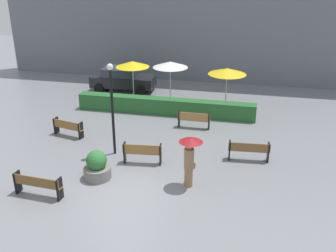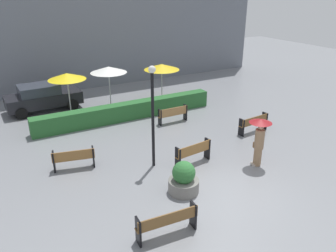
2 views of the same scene
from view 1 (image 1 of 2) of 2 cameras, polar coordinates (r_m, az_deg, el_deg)
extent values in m
plane|color=gray|center=(14.87, -6.79, -9.68)|extent=(60.00, 60.00, 0.00)
cube|color=olive|center=(19.83, -14.42, -0.27)|extent=(1.66, 0.62, 0.04)
cube|color=olive|center=(19.65, -14.74, 0.17)|extent=(1.61, 0.41, 0.40)
cube|color=black|center=(20.29, -16.13, 0.07)|extent=(0.14, 0.35, 0.84)
cube|color=black|center=(19.36, -12.70, -0.67)|extent=(0.14, 0.35, 0.84)
cube|color=#9E7242|center=(20.20, 3.85, 0.87)|extent=(1.69, 0.23, 0.04)
cube|color=#9E7242|center=(20.00, 3.81, 1.35)|extent=(1.69, 0.05, 0.43)
cube|color=black|center=(20.30, 1.65, 1.06)|extent=(0.06, 0.32, 0.87)
cube|color=black|center=(20.09, 6.06, 0.69)|extent=(0.06, 0.32, 0.87)
cube|color=brown|center=(15.13, -18.50, -8.17)|extent=(1.90, 0.39, 0.04)
cube|color=brown|center=(14.93, -18.92, -7.76)|extent=(1.88, 0.17, 0.38)
cube|color=black|center=(15.62, -21.23, -7.69)|extent=(0.08, 0.37, 0.86)
cube|color=black|center=(14.69, -15.64, -8.94)|extent=(0.08, 0.37, 0.86)
cube|color=olive|center=(16.61, -3.76, -3.99)|extent=(1.69, 0.40, 0.04)
cube|color=olive|center=(16.39, -3.86, -3.47)|extent=(1.67, 0.22, 0.42)
cube|color=black|center=(16.74, -6.39, -3.92)|extent=(0.09, 0.33, 0.92)
cube|color=black|center=(16.49, -1.11, -4.21)|extent=(0.09, 0.33, 0.92)
cube|color=brown|center=(17.19, 11.79, -3.53)|extent=(1.78, 0.39, 0.04)
cube|color=brown|center=(16.97, 11.87, -3.10)|extent=(1.77, 0.18, 0.38)
cube|color=black|center=(17.13, 9.03, -3.52)|extent=(0.09, 0.35, 0.86)
cube|color=black|center=(17.27, 14.52, -3.79)|extent=(0.09, 0.35, 0.86)
cylinder|color=#8C6B4C|center=(15.00, 3.04, -7.52)|extent=(0.32, 0.32, 0.76)
cube|color=#B2A599|center=(15.21, 2.83, -8.56)|extent=(0.40, 0.37, 0.08)
cylinder|color=#8C6B4C|center=(14.62, 3.10, -4.84)|extent=(0.38, 0.38, 0.82)
sphere|color=tan|center=(14.39, 3.15, -3.01)|extent=(0.21, 0.21, 0.21)
cube|color=brown|center=(14.96, 3.51, -5.74)|extent=(0.30, 0.21, 0.22)
cylinder|color=black|center=(14.56, 3.36, -3.68)|extent=(0.02, 0.02, 0.90)
cone|color=maroon|center=(14.37, 3.40, -2.07)|extent=(0.90, 0.90, 0.16)
cylinder|color=slate|center=(15.83, -10.34, -6.74)|extent=(1.10, 1.10, 0.48)
sphere|color=#2D6B33|center=(15.57, -10.48, -4.99)|extent=(0.82, 0.82, 0.82)
cylinder|color=black|center=(17.00, -8.14, 1.86)|extent=(0.12, 0.12, 3.88)
sphere|color=white|center=(16.39, -8.54, 8.60)|extent=(0.28, 0.28, 0.28)
cylinder|color=silver|center=(24.55, -5.15, 6.53)|extent=(0.06, 0.06, 2.23)
cone|color=yellow|center=(24.27, -5.24, 9.06)|extent=(2.08, 2.08, 0.35)
cylinder|color=silver|center=(23.89, 0.33, 6.31)|extent=(0.06, 0.06, 2.35)
cone|color=white|center=(23.59, 0.34, 9.04)|extent=(2.12, 2.12, 0.35)
cylinder|color=silver|center=(23.34, 8.56, 5.41)|extent=(0.06, 0.06, 2.16)
cone|color=yellow|center=(23.05, 8.71, 7.97)|extent=(2.23, 2.23, 0.35)
cube|color=#28602D|center=(22.02, -0.47, 2.91)|extent=(10.16, 0.70, 0.92)
cube|color=slate|center=(28.28, 3.61, 16.87)|extent=(28.00, 1.20, 10.12)
cube|color=black|center=(26.38, -6.59, 6.61)|extent=(4.26, 1.90, 0.70)
cube|color=#333842|center=(26.28, -7.07, 7.94)|extent=(2.26, 1.69, 0.55)
cylinder|color=black|center=(26.93, -3.10, 6.29)|extent=(0.65, 0.24, 0.64)
cylinder|color=black|center=(25.30, -4.00, 5.18)|extent=(0.65, 0.24, 0.64)
cylinder|color=black|center=(27.71, -8.89, 6.52)|extent=(0.65, 0.24, 0.64)
cylinder|color=black|center=(26.13, -10.11, 5.45)|extent=(0.65, 0.24, 0.64)
camera|label=2|loc=(11.86, -57.57, 6.77)|focal=35.60mm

